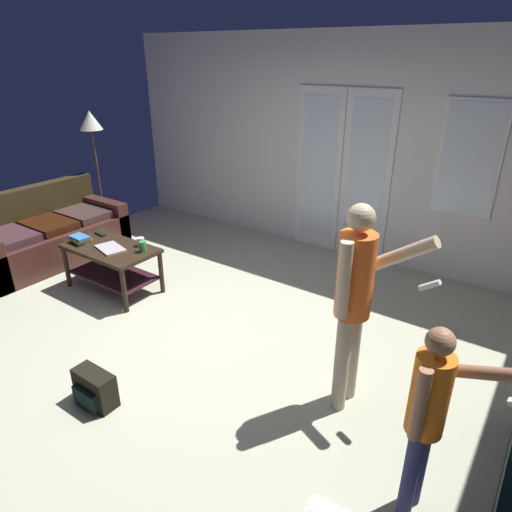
{
  "coord_description": "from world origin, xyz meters",
  "views": [
    {
      "loc": [
        2.48,
        -2.46,
        2.4
      ],
      "look_at": [
        0.72,
        0.04,
        1.02
      ],
      "focal_mm": 31.72,
      "sensor_mm": 36.0,
      "label": 1
    }
  ],
  "objects_px": {
    "person_adult": "(355,293)",
    "floor_lamp": "(91,130)",
    "person_child": "(429,410)",
    "backpack": "(94,388)",
    "cup_near_edge": "(141,242)",
    "cup_by_laptop": "(143,247)",
    "coffee_table": "(112,258)",
    "laptop_closed": "(110,248)",
    "leather_couch": "(48,237)",
    "tv_remote_black": "(100,234)",
    "book_stack": "(80,239)"
  },
  "relations": [
    {
      "from": "backpack",
      "to": "laptop_closed",
      "type": "relative_size",
      "value": 1.02
    },
    {
      "from": "floor_lamp",
      "to": "laptop_closed",
      "type": "bearing_deg",
      "value": -34.88
    },
    {
      "from": "coffee_table",
      "to": "laptop_closed",
      "type": "height_order",
      "value": "laptop_closed"
    },
    {
      "from": "floor_lamp",
      "to": "cup_by_laptop",
      "type": "xyz_separation_m",
      "value": [
        2.0,
        -1.01,
        -0.88
      ]
    },
    {
      "from": "cup_by_laptop",
      "to": "person_child",
      "type": "bearing_deg",
      "value": -15.7
    },
    {
      "from": "person_child",
      "to": "cup_near_edge",
      "type": "distance_m",
      "value": 3.41
    },
    {
      "from": "floor_lamp",
      "to": "book_stack",
      "type": "relative_size",
      "value": 7.53
    },
    {
      "from": "leather_couch",
      "to": "cup_by_laptop",
      "type": "bearing_deg",
      "value": 1.9
    },
    {
      "from": "floor_lamp",
      "to": "tv_remote_black",
      "type": "relative_size",
      "value": 9.92
    },
    {
      "from": "backpack",
      "to": "tv_remote_black",
      "type": "bearing_deg",
      "value": 140.22
    },
    {
      "from": "coffee_table",
      "to": "person_adult",
      "type": "distance_m",
      "value": 2.89
    },
    {
      "from": "backpack",
      "to": "cup_near_edge",
      "type": "height_order",
      "value": "cup_near_edge"
    },
    {
      "from": "coffee_table",
      "to": "backpack",
      "type": "height_order",
      "value": "coffee_table"
    },
    {
      "from": "person_child",
      "to": "backpack",
      "type": "xyz_separation_m",
      "value": [
        -2.19,
        -0.49,
        -0.6
      ]
    },
    {
      "from": "cup_near_edge",
      "to": "cup_by_laptop",
      "type": "distance_m",
      "value": 0.16
    },
    {
      "from": "person_child",
      "to": "floor_lamp",
      "type": "height_order",
      "value": "floor_lamp"
    },
    {
      "from": "cup_by_laptop",
      "to": "book_stack",
      "type": "xyz_separation_m",
      "value": [
        -0.73,
        -0.23,
        -0.01
      ]
    },
    {
      "from": "backpack",
      "to": "coffee_table",
      "type": "bearing_deg",
      "value": 136.61
    },
    {
      "from": "floor_lamp",
      "to": "tv_remote_black",
      "type": "bearing_deg",
      "value": -37.86
    },
    {
      "from": "cup_by_laptop",
      "to": "person_adult",
      "type": "bearing_deg",
      "value": -6.62
    },
    {
      "from": "cup_near_edge",
      "to": "tv_remote_black",
      "type": "xyz_separation_m",
      "value": [
        -0.62,
        -0.05,
        -0.04
      ]
    },
    {
      "from": "coffee_table",
      "to": "laptop_closed",
      "type": "bearing_deg",
      "value": -34.11
    },
    {
      "from": "cup_near_edge",
      "to": "floor_lamp",
      "type": "bearing_deg",
      "value": 153.85
    },
    {
      "from": "coffee_table",
      "to": "floor_lamp",
      "type": "height_order",
      "value": "floor_lamp"
    },
    {
      "from": "person_child",
      "to": "book_stack",
      "type": "height_order",
      "value": "person_child"
    },
    {
      "from": "book_stack",
      "to": "leather_couch",
      "type": "bearing_deg",
      "value": 169.91
    },
    {
      "from": "person_adult",
      "to": "cup_near_edge",
      "type": "bearing_deg",
      "value": 171.71
    },
    {
      "from": "laptop_closed",
      "to": "cup_by_laptop",
      "type": "bearing_deg",
      "value": 40.74
    },
    {
      "from": "person_child",
      "to": "backpack",
      "type": "bearing_deg",
      "value": -167.43
    },
    {
      "from": "floor_lamp",
      "to": "cup_near_edge",
      "type": "xyz_separation_m",
      "value": [
        1.87,
        -0.92,
        -0.89
      ]
    },
    {
      "from": "cup_by_laptop",
      "to": "floor_lamp",
      "type": "bearing_deg",
      "value": 153.24
    },
    {
      "from": "backpack",
      "to": "cup_near_edge",
      "type": "xyz_separation_m",
      "value": [
        -1.07,
        1.46,
        0.42
      ]
    },
    {
      "from": "leather_couch",
      "to": "laptop_closed",
      "type": "xyz_separation_m",
      "value": [
        1.38,
        -0.1,
        0.22
      ]
    },
    {
      "from": "leather_couch",
      "to": "cup_by_laptop",
      "type": "relative_size",
      "value": 16.25
    },
    {
      "from": "floor_lamp",
      "to": "tv_remote_black",
      "type": "distance_m",
      "value": 1.83
    },
    {
      "from": "person_child",
      "to": "book_stack",
      "type": "distance_m",
      "value": 3.92
    },
    {
      "from": "person_adult",
      "to": "book_stack",
      "type": "xyz_separation_m",
      "value": [
        -3.18,
        0.05,
        -0.38
      ]
    },
    {
      "from": "person_adult",
      "to": "laptop_closed",
      "type": "xyz_separation_m",
      "value": [
        -2.77,
        0.13,
        -0.41
      ]
    },
    {
      "from": "cup_near_edge",
      "to": "book_stack",
      "type": "bearing_deg",
      "value": -151.63
    },
    {
      "from": "backpack",
      "to": "book_stack",
      "type": "relative_size",
      "value": 1.52
    },
    {
      "from": "leather_couch",
      "to": "book_stack",
      "type": "xyz_separation_m",
      "value": [
        0.98,
        -0.17,
        0.25
      ]
    },
    {
      "from": "person_child",
      "to": "backpack",
      "type": "relative_size",
      "value": 3.58
    },
    {
      "from": "person_adult",
      "to": "floor_lamp",
      "type": "xyz_separation_m",
      "value": [
        -4.45,
        1.29,
        0.51
      ]
    },
    {
      "from": "coffee_table",
      "to": "backpack",
      "type": "xyz_separation_m",
      "value": [
        1.32,
        -1.25,
        -0.24
      ]
    },
    {
      "from": "floor_lamp",
      "to": "backpack",
      "type": "height_order",
      "value": "floor_lamp"
    },
    {
      "from": "leather_couch",
      "to": "book_stack",
      "type": "relative_size",
      "value": 8.04
    },
    {
      "from": "backpack",
      "to": "book_stack",
      "type": "height_order",
      "value": "book_stack"
    },
    {
      "from": "leather_couch",
      "to": "backpack",
      "type": "bearing_deg",
      "value": -26.4
    },
    {
      "from": "coffee_table",
      "to": "backpack",
      "type": "relative_size",
      "value": 3.02
    },
    {
      "from": "backpack",
      "to": "leather_couch",
      "type": "bearing_deg",
      "value": 153.6
    }
  ]
}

